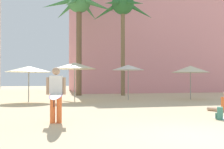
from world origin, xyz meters
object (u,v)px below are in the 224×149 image
cafe_umbrella_0 (29,69)px  cafe_umbrella_3 (190,69)px  person_mid_left (56,93)px  palm_tree_left (123,9)px  cafe_umbrella_4 (75,66)px  person_near_left (223,105)px  backpack (220,114)px  palm_tree_far_left (79,8)px  cafe_umbrella_1 (128,67)px

cafe_umbrella_0 → cafe_umbrella_3: bearing=-2.4°
person_mid_left → palm_tree_left: bearing=-16.6°
cafe_umbrella_0 → cafe_umbrella_4: size_ratio=1.02×
cafe_umbrella_4 → person_near_left: cafe_umbrella_4 is taller
person_mid_left → cafe_umbrella_3: bearing=-40.8°
palm_tree_left → backpack: size_ratio=21.50×
palm_tree_far_left → cafe_umbrella_4: palm_tree_far_left is taller
cafe_umbrella_1 → cafe_umbrella_3: (4.41, -0.33, -0.08)m
backpack → cafe_umbrella_3: bearing=-80.5°
cafe_umbrella_1 → cafe_umbrella_3: 4.43m
cafe_umbrella_0 → person_near_left: (8.12, -7.50, -1.70)m
cafe_umbrella_0 → person_mid_left: cafe_umbrella_0 is taller
palm_tree_far_left → cafe_umbrella_3: palm_tree_far_left is taller
palm_tree_far_left → cafe_umbrella_0: size_ratio=3.37×
cafe_umbrella_4 → backpack: 10.13m
person_mid_left → person_near_left: (6.92, 1.48, -0.62)m
palm_tree_far_left → cafe_umbrella_0: 9.46m
cafe_umbrella_4 → cafe_umbrella_0: bearing=174.2°
cafe_umbrella_0 → cafe_umbrella_3: size_ratio=1.07×
cafe_umbrella_3 → backpack: cafe_umbrella_3 is taller
palm_tree_far_left → palm_tree_left: bearing=-15.6°
cafe_umbrella_3 → person_mid_left: size_ratio=0.85×
backpack → palm_tree_far_left: bearing=-46.2°
cafe_umbrella_4 → person_near_left: size_ratio=2.66×
person_near_left → cafe_umbrella_4: bearing=19.1°
cafe_umbrella_3 → cafe_umbrella_4: 7.97m
cafe_umbrella_3 → palm_tree_far_left: bearing=134.7°
backpack → person_mid_left: size_ratio=0.14×
palm_tree_left → person_near_left: bearing=-87.8°
palm_tree_far_left → cafe_umbrella_3: (6.81, -6.90, -5.61)m
palm_tree_left → person_mid_left: size_ratio=2.96×
palm_tree_left → cafe_umbrella_4: 9.19m
cafe_umbrella_1 → person_mid_left: (-5.14, -8.86, -1.25)m
cafe_umbrella_4 → person_near_left: 9.19m
palm_tree_far_left → cafe_umbrella_3: 11.20m
palm_tree_far_left → palm_tree_left: palm_tree_far_left is taller
palm_tree_far_left → cafe_umbrella_1: size_ratio=3.99×
cafe_umbrella_4 → backpack: bearing=-67.4°
cafe_umbrella_0 → backpack: (6.58, -9.44, -1.81)m
palm_tree_left → palm_tree_far_left: bearing=164.4°
cafe_umbrella_3 → cafe_umbrella_4: size_ratio=0.96×
cafe_umbrella_0 → person_mid_left: 9.12m
palm_tree_left → person_near_left: palm_tree_left is taller
cafe_umbrella_0 → person_near_left: 11.18m
palm_tree_far_left → cafe_umbrella_0: (-3.93, -6.45, -5.69)m
palm_tree_left → cafe_umbrella_1: 7.84m
palm_tree_far_left → person_mid_left: bearing=-100.1°
backpack → person_mid_left: (-5.38, 0.46, 0.72)m
palm_tree_left → cafe_umbrella_4: palm_tree_left is taller
backpack → cafe_umbrella_4: bearing=-33.1°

